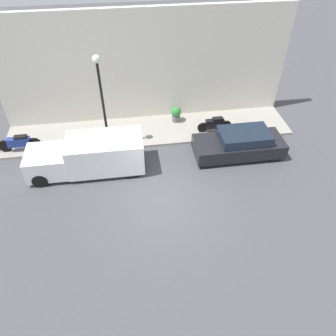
{
  "coord_description": "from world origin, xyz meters",
  "views": [
    {
      "loc": [
        -9.46,
        1.11,
        10.24
      ],
      "look_at": [
        1.29,
        -0.44,
        0.6
      ],
      "focal_mm": 35.0,
      "sensor_mm": 36.0,
      "label": 1
    }
  ],
  "objects_px": {
    "delivery_van": "(88,155)",
    "motorcycle_blue": "(19,143)",
    "motorcycle_black": "(215,124)",
    "potted_plant": "(176,114)",
    "parked_car": "(240,144)",
    "streetlamp": "(101,88)"
  },
  "relations": [
    {
      "from": "delivery_van",
      "to": "motorcycle_blue",
      "type": "height_order",
      "value": "delivery_van"
    },
    {
      "from": "delivery_van",
      "to": "motorcycle_black",
      "type": "relative_size",
      "value": 2.84
    },
    {
      "from": "delivery_van",
      "to": "motorcycle_black",
      "type": "height_order",
      "value": "delivery_van"
    },
    {
      "from": "delivery_van",
      "to": "motorcycle_blue",
      "type": "relative_size",
      "value": 2.55
    },
    {
      "from": "delivery_van",
      "to": "potted_plant",
      "type": "bearing_deg",
      "value": -53.95
    },
    {
      "from": "motorcycle_blue",
      "to": "potted_plant",
      "type": "bearing_deg",
      "value": -79.43
    },
    {
      "from": "parked_car",
      "to": "motorcycle_black",
      "type": "height_order",
      "value": "parked_car"
    },
    {
      "from": "motorcycle_black",
      "to": "potted_plant",
      "type": "xyz_separation_m",
      "value": [
        1.23,
        1.87,
        0.05
      ]
    },
    {
      "from": "parked_car",
      "to": "delivery_van",
      "type": "xyz_separation_m",
      "value": [
        -0.12,
        7.16,
        0.22
      ]
    },
    {
      "from": "motorcycle_blue",
      "to": "motorcycle_black",
      "type": "bearing_deg",
      "value": -88.5
    },
    {
      "from": "parked_car",
      "to": "motorcycle_black",
      "type": "bearing_deg",
      "value": 19.69
    },
    {
      "from": "delivery_van",
      "to": "streetlamp",
      "type": "relative_size",
      "value": 1.11
    },
    {
      "from": "parked_car",
      "to": "streetlamp",
      "type": "height_order",
      "value": "streetlamp"
    },
    {
      "from": "parked_car",
      "to": "potted_plant",
      "type": "xyz_separation_m",
      "value": [
        3.21,
        2.58,
        -0.06
      ]
    },
    {
      "from": "potted_plant",
      "to": "delivery_van",
      "type": "bearing_deg",
      "value": 126.05
    },
    {
      "from": "delivery_van",
      "to": "streetlamp",
      "type": "height_order",
      "value": "streetlamp"
    },
    {
      "from": "motorcycle_black",
      "to": "potted_plant",
      "type": "relative_size",
      "value": 2.08
    },
    {
      "from": "parked_car",
      "to": "delivery_van",
      "type": "height_order",
      "value": "delivery_van"
    },
    {
      "from": "motorcycle_black",
      "to": "parked_car",
      "type": "bearing_deg",
      "value": -160.31
    },
    {
      "from": "motorcycle_blue",
      "to": "streetlamp",
      "type": "bearing_deg",
      "value": -92.36
    },
    {
      "from": "motorcycle_blue",
      "to": "potted_plant",
      "type": "xyz_separation_m",
      "value": [
        1.49,
        -7.99,
        0.01
      ]
    },
    {
      "from": "streetlamp",
      "to": "potted_plant",
      "type": "distance_m",
      "value": 4.87
    }
  ]
}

